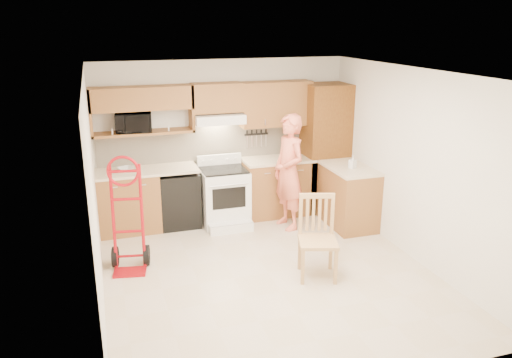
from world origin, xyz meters
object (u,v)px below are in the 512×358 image
person (289,172)px  dining_chair (318,239)px  range (225,193)px  hand_truck (127,220)px  microwave (134,122)px

person → dining_chair: 1.67m
range → hand_truck: (-1.54, -1.11, 0.16)m
microwave → person: 2.41m
range → person: 1.04m
person → hand_truck: person is taller
person → dining_chair: bearing=-18.2°
dining_chair → range: bearing=125.0°
person → dining_chair: (-0.24, -1.61, -0.37)m
microwave → dining_chair: size_ratio=0.50×
hand_truck → range: bearing=45.8°
range → microwave: bearing=164.8°
range → person: person is taller
dining_chair → microwave: bearing=146.3°
range → hand_truck: hand_truck is taller
person → hand_truck: size_ratio=1.30×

